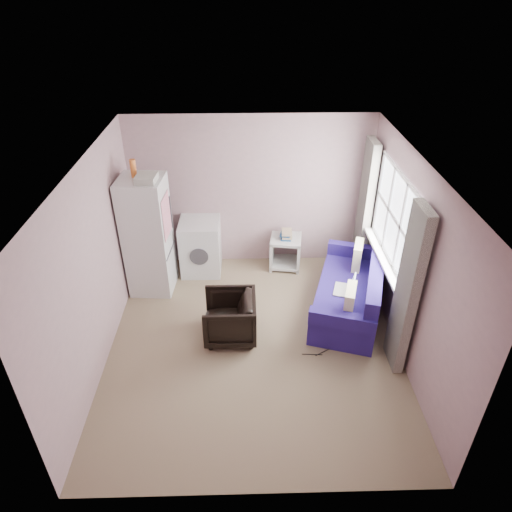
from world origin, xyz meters
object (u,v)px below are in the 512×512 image
(side_table, at_px, (286,250))
(fridge, at_px, (148,236))
(washing_machine, at_px, (201,245))
(armchair, at_px, (230,316))
(sofa, at_px, (352,293))

(side_table, bearing_deg, fridge, -165.50)
(washing_machine, bearing_deg, fridge, -146.30)
(side_table, bearing_deg, armchair, -117.42)
(armchair, xyz_separation_m, sofa, (1.76, 0.50, -0.04))
(armchair, relative_size, sofa, 0.34)
(fridge, bearing_deg, side_table, 18.62)
(armchair, distance_m, sofa, 1.83)
(armchair, height_order, side_table, armchair)
(washing_machine, bearing_deg, side_table, 3.63)
(washing_machine, bearing_deg, sofa, -26.28)
(armchair, height_order, sofa, sofa)
(armchair, xyz_separation_m, fridge, (-1.22, 1.17, 0.58))
(armchair, height_order, fridge, fridge)
(armchair, xyz_separation_m, washing_machine, (-0.50, 1.64, 0.12))
(fridge, xyz_separation_m, washing_machine, (0.71, 0.47, -0.46))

